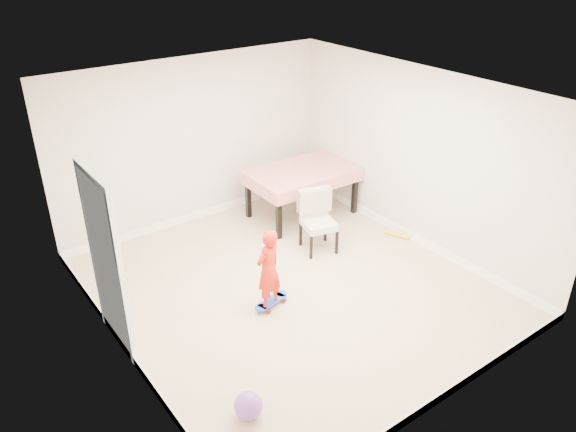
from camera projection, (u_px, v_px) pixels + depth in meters
ground at (291, 288)px, 7.40m from camera, size 5.00×5.00×0.00m
ceiling at (291, 95)px, 6.21m from camera, size 4.50×5.00×0.04m
wall_back at (195, 142)px, 8.57m from camera, size 4.50×0.04×2.60m
wall_front at (456, 295)px, 5.02m from camera, size 4.50×0.04×2.60m
wall_left at (113, 256)px, 5.63m from camera, size 0.04×5.00×2.60m
wall_right at (417, 159)px, 7.97m from camera, size 0.04×5.00×2.60m
door at (107, 266)px, 5.97m from camera, size 0.11×0.94×2.11m
baseboard_back at (200, 214)px, 9.15m from camera, size 4.50×0.02×0.12m
baseboard_front at (439, 398)px, 5.59m from camera, size 4.50×0.02×0.12m
baseboard_left at (128, 352)px, 6.19m from camera, size 0.02×5.00×0.12m
baseboard_right at (409, 234)px, 8.55m from camera, size 0.02×5.00×0.12m
dining_table at (302, 192)px, 9.09m from camera, size 1.72×1.10×0.80m
dining_chair at (319, 222)px, 8.06m from camera, size 0.63×0.69×0.91m
skateboard at (272, 303)px, 7.03m from camera, size 0.57×0.32×0.08m
child at (268, 272)px, 6.76m from camera, size 0.45×0.35×1.07m
balloon at (248, 406)px, 5.39m from camera, size 0.28×0.28×0.28m
foam_toy at (397, 235)px, 8.60m from camera, size 0.21×0.39×0.06m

